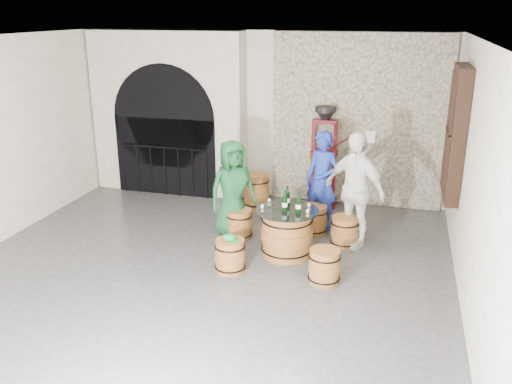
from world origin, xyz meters
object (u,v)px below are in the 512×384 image
(person_green, at_px, (233,189))
(wine_bottle_left, at_px, (285,203))
(barrel_table, at_px, (287,233))
(barrel_stool_far, at_px, (314,219))
(barrel_stool_right, at_px, (345,232))
(barrel_stool_left, at_px, (239,224))
(corking_press, at_px, (324,149))
(person_white, at_px, (354,190))
(wine_bottle_center, at_px, (298,204))
(barrel_stool_near_left, at_px, (230,256))
(side_barrel, at_px, (256,191))
(barrel_stool_near_right, at_px, (324,266))
(person_blue, at_px, (322,181))
(wine_bottle_right, at_px, (287,198))

(person_green, height_order, wine_bottle_left, person_green)
(barrel_table, relative_size, barrel_stool_far, 1.96)
(barrel_stool_right, bearing_deg, wine_bottle_left, -143.05)
(barrel_stool_left, height_order, corking_press, corking_press)
(person_green, bearing_deg, wine_bottle_left, -71.49)
(person_white, relative_size, wine_bottle_center, 5.63)
(barrel_stool_near_left, distance_m, side_barrel, 2.63)
(barrel_stool_near_right, relative_size, corking_press, 0.26)
(barrel_stool_near_right, distance_m, person_blue, 2.06)
(wine_bottle_right, bearing_deg, side_barrel, 119.14)
(barrel_table, xyz_separation_m, barrel_stool_right, (0.81, 0.58, -0.12))
(wine_bottle_center, relative_size, wine_bottle_right, 1.00)
(barrel_table, relative_size, barrel_stool_near_left, 1.96)
(barrel_stool_near_left, bearing_deg, barrel_stool_left, 101.00)
(person_white, distance_m, wine_bottle_left, 1.18)
(person_blue, bearing_deg, barrel_table, -79.11)
(barrel_stool_right, height_order, wine_bottle_center, wine_bottle_center)
(barrel_stool_near_right, distance_m, wine_bottle_left, 1.16)
(person_green, height_order, person_white, person_white)
(barrel_stool_near_left, distance_m, wine_bottle_center, 1.24)
(barrel_stool_near_right, bearing_deg, barrel_stool_left, 143.50)
(person_blue, bearing_deg, person_green, -125.91)
(barrel_stool_far, distance_m, wine_bottle_right, 1.06)
(barrel_stool_near_right, height_order, wine_bottle_center, wine_bottle_center)
(side_barrel, xyz_separation_m, corking_press, (1.17, 0.48, 0.77))
(barrel_table, xyz_separation_m, barrel_stool_far, (0.26, 0.96, -0.12))
(barrel_stool_left, relative_size, wine_bottle_left, 1.49)
(person_green, bearing_deg, person_white, -37.53)
(barrel_stool_near_left, height_order, wine_bottle_center, wine_bottle_center)
(barrel_stool_left, height_order, barrel_stool_near_left, same)
(barrel_stool_near_right, bearing_deg, wine_bottle_center, 127.81)
(person_green, height_order, wine_bottle_center, person_green)
(barrel_stool_far, height_order, wine_bottle_center, wine_bottle_center)
(wine_bottle_center, bearing_deg, barrel_stool_near_left, -141.48)
(barrel_table, xyz_separation_m, side_barrel, (-0.99, 1.87, -0.03))
(barrel_table, relative_size, person_green, 0.59)
(person_green, xyz_separation_m, wine_bottle_left, (0.98, -0.55, 0.06))
(barrel_table, height_order, person_green, person_green)
(wine_bottle_center, bearing_deg, person_white, 44.61)
(barrel_stool_left, relative_size, barrel_stool_far, 1.00)
(barrel_stool_near_left, relative_size, person_white, 0.26)
(barrel_table, xyz_separation_m, person_white, (0.92, 0.65, 0.55))
(barrel_stool_left, height_order, barrel_stool_near_right, same)
(person_blue, distance_m, person_white, 0.82)
(barrel_stool_near_left, bearing_deg, person_green, 105.66)
(person_blue, xyz_separation_m, wine_bottle_right, (-0.36, -1.06, 0.02))
(wine_bottle_left, bearing_deg, side_barrel, 116.57)
(barrel_stool_near_left, bearing_deg, person_blue, 63.18)
(barrel_stool_right, bearing_deg, person_green, -177.57)
(wine_bottle_left, height_order, side_barrel, wine_bottle_left)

